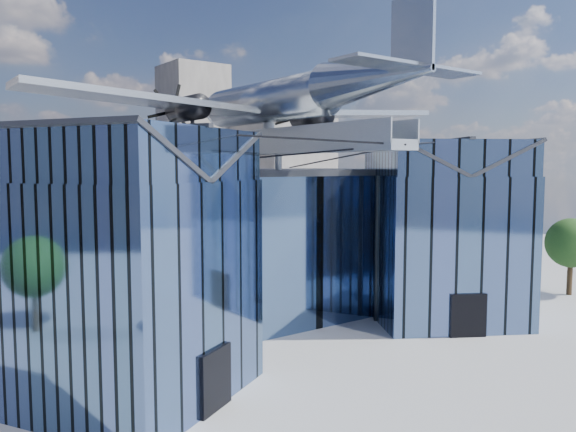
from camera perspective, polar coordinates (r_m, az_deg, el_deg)
ground_plane at (r=32.80m, az=2.11°, el=-12.89°), size 120.00×120.00×0.00m
museum at (r=36.24m, az=-3.56°, el=-2.18°), size 32.88×24.50×17.60m
bg_towers at (r=77.80m, az=-20.69°, el=4.71°), size 77.00×24.50×26.00m
tree_plaza_e at (r=49.18m, az=26.83°, el=-2.48°), size 4.94×4.94×6.06m
tree_side_e at (r=52.57m, az=12.94°, el=-2.73°), size 3.11×3.11×4.53m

